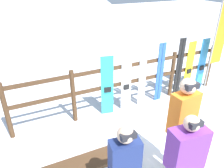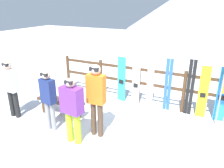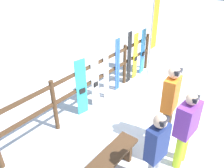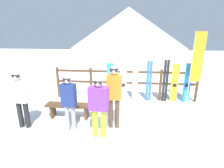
# 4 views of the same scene
# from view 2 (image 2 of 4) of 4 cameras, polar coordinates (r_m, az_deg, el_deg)

# --- Properties ---
(ground_plane) EXTENTS (40.00, 40.00, 0.00)m
(ground_plane) POSITION_cam_2_polar(r_m,az_deg,el_deg) (5.52, -0.20, -12.57)
(ground_plane) COLOR white
(mountain_backdrop) EXTENTS (18.00, 18.00, 6.00)m
(mountain_backdrop) POSITION_cam_2_polar(r_m,az_deg,el_deg) (28.10, 23.72, 18.94)
(mountain_backdrop) COLOR #B2BCD1
(mountain_backdrop) RESTS_ON ground
(fence) EXTENTS (5.51, 0.10, 1.25)m
(fence) POSITION_cam_2_polar(r_m,az_deg,el_deg) (6.77, 7.06, 0.73)
(fence) COLOR #4C331E
(fence) RESTS_ON ground
(bench) EXTENTS (1.44, 0.36, 0.46)m
(bench) POSITION_cam_2_polar(r_m,az_deg,el_deg) (6.32, -13.26, -5.03)
(bench) COLOR #4C331E
(bench) RESTS_ON ground
(person_white) EXTENTS (0.44, 0.25, 1.59)m
(person_white) POSITION_cam_2_polar(r_m,az_deg,el_deg) (6.45, -24.89, -0.40)
(person_white) COLOR black
(person_white) RESTS_ON ground
(person_orange) EXTENTS (0.43, 0.26, 1.77)m
(person_orange) POSITION_cam_2_polar(r_m,az_deg,el_deg) (4.96, -4.14, -2.99)
(person_orange) COLOR #4C3828
(person_orange) RESTS_ON ground
(person_navy) EXTENTS (0.39, 0.25, 1.55)m
(person_navy) POSITION_cam_2_polar(r_m,az_deg,el_deg) (5.43, -16.30, -3.13)
(person_navy) COLOR gray
(person_navy) RESTS_ON ground
(person_purple) EXTENTS (0.50, 0.30, 1.55)m
(person_purple) POSITION_cam_2_polar(r_m,az_deg,el_deg) (4.85, -10.39, -5.96)
(person_purple) COLOR #B7D826
(person_purple) RESTS_ON ground
(snowboard_cyan) EXTENTS (0.29, 0.10, 1.45)m
(snowboard_cyan) POSITION_cam_2_polar(r_m,az_deg,el_deg) (6.92, 2.49, 1.18)
(snowboard_cyan) COLOR #2DBFCC
(snowboard_cyan) RESTS_ON ground
(snowboard_white) EXTENTS (0.25, 0.07, 1.36)m
(snowboard_white) POSITION_cam_2_polar(r_m,az_deg,el_deg) (6.76, 6.28, 0.20)
(snowboard_white) COLOR white
(snowboard_white) RESTS_ON ground
(ski_pair_white) EXTENTS (0.19, 0.02, 1.64)m
(ski_pair_white) POSITION_cam_2_polar(r_m,az_deg,el_deg) (6.59, 9.99, 0.76)
(ski_pair_white) COLOR white
(ski_pair_white) RESTS_ON ground
(ski_pair_blue) EXTENTS (0.20, 0.02, 1.56)m
(ski_pair_blue) POSITION_cam_2_polar(r_m,az_deg,el_deg) (6.48, 14.40, -0.29)
(ski_pair_blue) COLOR blue
(ski_pair_blue) RESTS_ON ground
(ski_pair_black) EXTENTS (0.19, 0.02, 1.61)m
(ski_pair_black) POSITION_cam_2_polar(r_m,az_deg,el_deg) (6.39, 19.75, -0.96)
(ski_pair_black) COLOR black
(ski_pair_black) RESTS_ON ground
(snowboard_yellow) EXTENTS (0.25, 0.07, 1.48)m
(snowboard_yellow) POSITION_cam_2_polar(r_m,az_deg,el_deg) (6.39, 22.73, -2.05)
(snowboard_yellow) COLOR yellow
(snowboard_yellow) RESTS_ON ground
(snowboard_blue) EXTENTS (0.27, 0.07, 1.50)m
(snowboard_blue) POSITION_cam_2_polar(r_m,az_deg,el_deg) (6.39, 26.83, -2.61)
(snowboard_blue) COLOR #288CE0
(snowboard_blue) RESTS_ON ground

